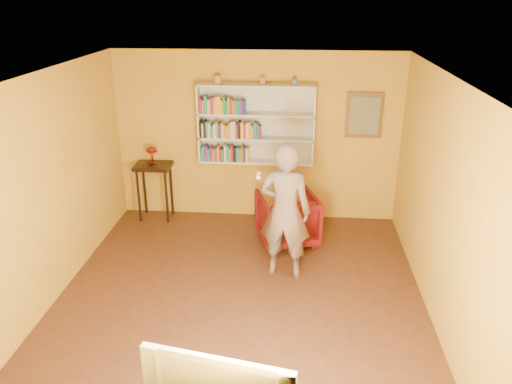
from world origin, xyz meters
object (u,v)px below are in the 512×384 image
Objects in this scene: armchair at (287,218)px; person at (285,211)px; bookshelf at (256,124)px; television at (223,383)px; console_table at (154,174)px; ruby_lustre at (152,152)px.

armchair is 0.46× the size of person.
bookshelf is 4.73m from television.
console_table is at bearing -26.92° from person.
console_table is 2.32m from armchair.
ruby_lustre is at bearing -34.56° from armchair.
ruby_lustre is (0.00, -0.00, 0.37)m from console_table.
television is (1.79, -4.50, 0.02)m from console_table.
ruby_lustre is at bearing -75.96° from console_table.
bookshelf is 1.92× the size of console_table.
person is (2.16, -1.59, 0.14)m from console_table.
console_table is at bearing 104.04° from ruby_lustre.
television is at bearing -68.29° from ruby_lustre.
television is at bearing 92.09° from person.
person is at bearing -36.31° from console_table.
bookshelf is at bearing 102.38° from television.
bookshelf is at bearing 5.53° from ruby_lustre.
console_table reaches higher than armchair.
person reaches higher than television.
bookshelf reaches higher than person.
console_table is 4.84m from television.
ruby_lustre is 4.86m from television.
console_table is 0.51× the size of person.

